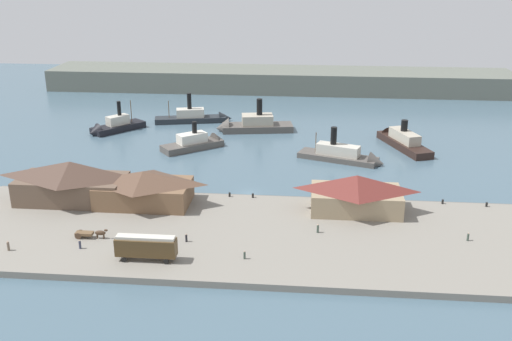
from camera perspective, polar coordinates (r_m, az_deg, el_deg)
ground_plane at (r=128.79m, az=-0.69°, el=-2.24°), size 320.00×320.00×0.00m
quay_promenade at (r=108.59m, az=-1.93°, el=-6.29°), size 110.00×36.00×1.20m
seawall_edge at (r=125.29m, az=-0.87°, el=-2.64°), size 110.00×0.80×1.00m
ferry_shed_west_terminal at (r=126.09m, az=-17.55°, el=-0.98°), size 22.35×10.64×8.61m
ferry_shed_central_terminal at (r=121.28m, az=-10.90°, el=-1.64°), size 19.09×11.22×6.98m
ferry_shed_customs_shed at (r=117.37m, az=9.75°, el=-2.16°), size 18.01×10.45×7.50m
street_tram at (r=99.26m, az=-10.68°, el=-7.26°), size 10.18×2.49×4.39m
horse_cart at (r=109.79m, az=-15.90°, el=-5.91°), size 5.98×1.55×1.87m
pedestrian_walking_east at (r=111.38m, az=19.98°, el=-6.12°), size 0.39×0.39×1.57m
pedestrian_standing_center at (r=108.28m, az=6.05°, el=-5.67°), size 0.42×0.42×1.70m
pedestrian_near_cart at (r=105.13m, az=-6.81°, el=-6.56°), size 0.38×0.38×1.55m
pedestrian_by_tram at (r=106.52m, az=-16.80°, el=-6.94°), size 0.40×0.40×1.64m
pedestrian_walking_west at (r=98.78m, az=-1.13°, el=-8.26°), size 0.37×0.37×1.51m
pedestrian_near_west_shed at (r=110.02m, az=-23.02°, el=-6.81°), size 0.44×0.44×1.77m
mooring_post_west at (r=123.84m, az=-2.59°, el=-2.36°), size 0.44×0.44×0.90m
mooring_post_center_west at (r=123.21m, az=-0.31°, el=-2.46°), size 0.44×0.44×0.90m
mooring_post_east at (r=126.14m, az=17.75°, el=-2.91°), size 0.44×0.44×0.90m
mooring_post_center_east at (r=127.71m, az=21.57°, el=-3.10°), size 0.44×0.44×0.90m
ferry_departing_north at (r=186.74m, az=-5.66°, el=5.19°), size 24.64×9.89×10.72m
ferry_approaching_west at (r=175.61m, az=-0.69°, el=4.43°), size 23.62×10.14×11.91m
ferry_moored_east at (r=150.43m, az=8.93°, el=1.39°), size 22.65×12.71×10.50m
ferry_mid_harbor at (r=160.40m, az=-5.60°, el=2.73°), size 17.62×15.71×9.21m
ferry_moored_west at (r=166.34m, az=13.87°, el=2.94°), size 13.29×24.34×9.06m
ferry_outer_harbor at (r=180.06m, az=-13.82°, el=4.14°), size 15.45×16.92×10.47m
far_headland at (r=233.29m, az=2.19°, el=8.85°), size 180.00×24.00×8.00m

